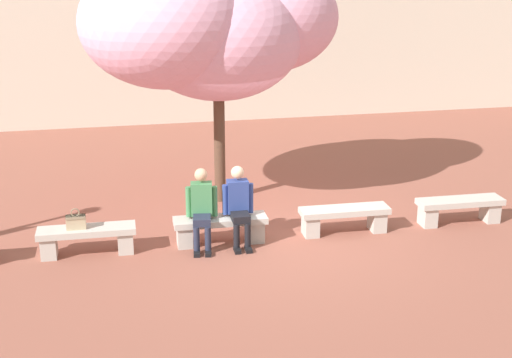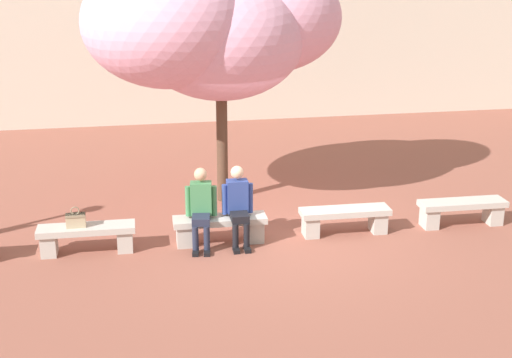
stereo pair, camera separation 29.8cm
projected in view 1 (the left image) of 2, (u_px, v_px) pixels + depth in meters
name	position (u px, v px, depth m)	size (l,w,h in m)	color
ground_plane	(283.00, 238.00, 11.93)	(100.00, 100.00, 0.00)	#8E5142
stone_bench_near_west	(87.00, 237.00, 11.19)	(1.53, 0.45, 0.45)	#BCB7AD
stone_bench_center	(220.00, 226.00, 11.62)	(1.53, 0.45, 0.45)	#BCB7AD
stone_bench_near_east	(344.00, 216.00, 12.05)	(1.53, 0.45, 0.45)	#BCB7AD
stone_bench_east_end	(460.00, 207.00, 12.48)	(1.53, 0.45, 0.45)	#BCB7AD
person_seated_left	(202.00, 205.00, 11.39)	(0.51, 0.72, 1.29)	black
person_seated_right	(239.00, 203.00, 11.51)	(0.51, 0.69, 1.29)	black
handbag	(76.00, 221.00, 11.06)	(0.30, 0.15, 0.34)	tan
cherry_tree_main	(209.00, 27.00, 12.62)	(4.71, 3.56, 4.53)	#513828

